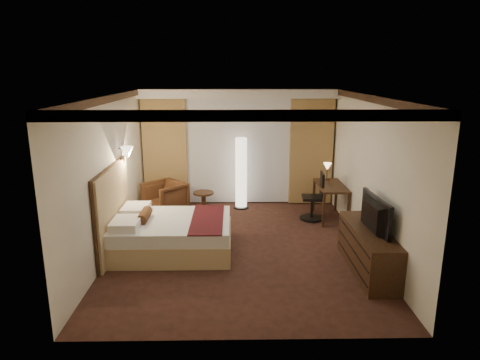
{
  "coord_description": "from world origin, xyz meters",
  "views": [
    {
      "loc": [
        -0.13,
        -7.19,
        3.1
      ],
      "look_at": [
        0.0,
        0.4,
        1.15
      ],
      "focal_mm": 32.0,
      "sensor_mm": 36.0,
      "label": 1
    }
  ],
  "objects_px": {
    "armchair": "(165,196)",
    "dresser": "(368,250)",
    "office_chair": "(312,196)",
    "desk": "(330,202)",
    "bed": "(173,235)",
    "floor_lamp": "(241,173)",
    "side_table": "(204,203)",
    "television": "(369,210)"
  },
  "relations": [
    {
      "from": "side_table",
      "to": "television",
      "type": "xyz_separation_m",
      "value": [
        2.75,
        -2.84,
        0.76
      ]
    },
    {
      "from": "bed",
      "to": "armchair",
      "type": "xyz_separation_m",
      "value": [
        -0.45,
        2.03,
        0.1
      ]
    },
    {
      "from": "television",
      "to": "floor_lamp",
      "type": "bearing_deg",
      "value": 27.13
    },
    {
      "from": "desk",
      "to": "television",
      "type": "bearing_deg",
      "value": -89.54
    },
    {
      "from": "bed",
      "to": "armchair",
      "type": "bearing_deg",
      "value": 102.52
    },
    {
      "from": "bed",
      "to": "desk",
      "type": "xyz_separation_m",
      "value": [
        3.13,
        1.65,
        0.08
      ]
    },
    {
      "from": "side_table",
      "to": "television",
      "type": "relative_size",
      "value": 0.46
    },
    {
      "from": "armchair",
      "to": "floor_lamp",
      "type": "height_order",
      "value": "floor_lamp"
    },
    {
      "from": "bed",
      "to": "office_chair",
      "type": "distance_m",
      "value": 3.18
    },
    {
      "from": "floor_lamp",
      "to": "office_chair",
      "type": "distance_m",
      "value": 1.73
    },
    {
      "from": "bed",
      "to": "floor_lamp",
      "type": "distance_m",
      "value": 2.77
    },
    {
      "from": "side_table",
      "to": "floor_lamp",
      "type": "relative_size",
      "value": 0.3
    },
    {
      "from": "bed",
      "to": "desk",
      "type": "height_order",
      "value": "desk"
    },
    {
      "from": "side_table",
      "to": "dresser",
      "type": "height_order",
      "value": "dresser"
    },
    {
      "from": "armchair",
      "to": "office_chair",
      "type": "height_order",
      "value": "office_chair"
    },
    {
      "from": "desk",
      "to": "armchair",
      "type": "bearing_deg",
      "value": 173.95
    },
    {
      "from": "side_table",
      "to": "floor_lamp",
      "type": "xyz_separation_m",
      "value": [
        0.84,
        0.41,
        0.57
      ]
    },
    {
      "from": "armchair",
      "to": "office_chair",
      "type": "distance_m",
      "value": 3.22
    },
    {
      "from": "floor_lamp",
      "to": "office_chair",
      "type": "height_order",
      "value": "floor_lamp"
    },
    {
      "from": "office_chair",
      "to": "dresser",
      "type": "bearing_deg",
      "value": -74.97
    },
    {
      "from": "bed",
      "to": "floor_lamp",
      "type": "xyz_separation_m",
      "value": [
        1.24,
        2.42,
        0.53
      ]
    },
    {
      "from": "television",
      "to": "side_table",
      "type": "bearing_deg",
      "value": 40.76
    },
    {
      "from": "floor_lamp",
      "to": "desk",
      "type": "xyz_separation_m",
      "value": [
        1.89,
        -0.77,
        -0.45
      ]
    },
    {
      "from": "desk",
      "to": "television",
      "type": "height_order",
      "value": "television"
    },
    {
      "from": "armchair",
      "to": "floor_lamp",
      "type": "bearing_deg",
      "value": 59.32
    },
    {
      "from": "office_chair",
      "to": "television",
      "type": "height_order",
      "value": "television"
    },
    {
      "from": "armchair",
      "to": "dresser",
      "type": "xyz_separation_m",
      "value": [
        3.63,
        -2.86,
        -0.05
      ]
    },
    {
      "from": "office_chair",
      "to": "desk",
      "type": "bearing_deg",
      "value": 11.76
    },
    {
      "from": "desk",
      "to": "dresser",
      "type": "xyz_separation_m",
      "value": [
        0.05,
        -2.48,
        -0.03
      ]
    },
    {
      "from": "desk",
      "to": "floor_lamp",
      "type": "bearing_deg",
      "value": 157.84
    },
    {
      "from": "bed",
      "to": "floor_lamp",
      "type": "height_order",
      "value": "floor_lamp"
    },
    {
      "from": "bed",
      "to": "side_table",
      "type": "distance_m",
      "value": 2.05
    },
    {
      "from": "armchair",
      "to": "side_table",
      "type": "distance_m",
      "value": 0.87
    },
    {
      "from": "armchair",
      "to": "desk",
      "type": "distance_m",
      "value": 3.6
    },
    {
      "from": "side_table",
      "to": "desk",
      "type": "bearing_deg",
      "value": -7.52
    },
    {
      "from": "armchair",
      "to": "dresser",
      "type": "bearing_deg",
      "value": 8.14
    },
    {
      "from": "bed",
      "to": "dresser",
      "type": "bearing_deg",
      "value": -14.56
    },
    {
      "from": "desk",
      "to": "dresser",
      "type": "relative_size",
      "value": 0.65
    },
    {
      "from": "side_table",
      "to": "desk",
      "type": "relative_size",
      "value": 0.43
    },
    {
      "from": "armchair",
      "to": "dresser",
      "type": "distance_m",
      "value": 4.62
    },
    {
      "from": "side_table",
      "to": "dresser",
      "type": "bearing_deg",
      "value": -45.59
    },
    {
      "from": "dresser",
      "to": "television",
      "type": "distance_m",
      "value": 0.66
    }
  ]
}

